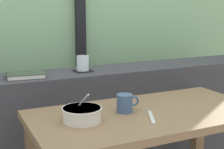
{
  "coord_description": "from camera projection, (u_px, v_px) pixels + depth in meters",
  "views": [
    {
      "loc": [
        -0.7,
        -1.29,
        1.22
      ],
      "look_at": [
        0.13,
        0.48,
        0.81
      ],
      "focal_mm": 54.35,
      "sensor_mm": 36.0,
      "label": 1
    }
  ],
  "objects": [
    {
      "name": "dark_console_ledge",
      "position": [
        88.0,
        137.0,
        2.09
      ],
      "size": [
        2.8,
        0.31,
        0.83
      ],
      "primitive_type": "cube",
      "color": "#38383D",
      "rests_on": "ground"
    },
    {
      "name": "breakfast_table",
      "position": [
        147.0,
        138.0,
        1.62
      ],
      "size": [
        1.1,
        0.56,
        0.72
      ],
      "color": "brown",
      "rests_on": "ground"
    },
    {
      "name": "closed_book",
      "position": [
        25.0,
        75.0,
        1.82
      ],
      "size": [
        0.22,
        0.16,
        0.03
      ],
      "color": "#334233",
      "rests_on": "dark_console_ledge"
    },
    {
      "name": "soup_bowl",
      "position": [
        82.0,
        115.0,
        1.46
      ],
      "size": [
        0.17,
        0.18,
        0.13
      ],
      "color": "silver",
      "rests_on": "breakfast_table"
    },
    {
      "name": "juice_glass",
      "position": [
        83.0,
        64.0,
        1.98
      ],
      "size": [
        0.07,
        0.07,
        0.09
      ],
      "color": "white",
      "rests_on": "coaster_square"
    },
    {
      "name": "coaster_square",
      "position": [
        83.0,
        71.0,
        1.99
      ],
      "size": [
        0.1,
        0.1,
        0.0
      ],
      "primitive_type": "cube",
      "color": "black",
      "rests_on": "dark_console_ledge"
    },
    {
      "name": "fork_utensil",
      "position": [
        152.0,
        117.0,
        1.51
      ],
      "size": [
        0.09,
        0.16,
        0.01
      ],
      "primitive_type": "cube",
      "rotation": [
        0.0,
        0.0,
        -0.43
      ],
      "color": "silver",
      "rests_on": "breakfast_table"
    },
    {
      "name": "ceramic_mug",
      "position": [
        125.0,
        103.0,
        1.58
      ],
      "size": [
        0.11,
        0.08,
        0.08
      ],
      "color": "#3D567A",
      "rests_on": "breakfast_table"
    }
  ]
}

